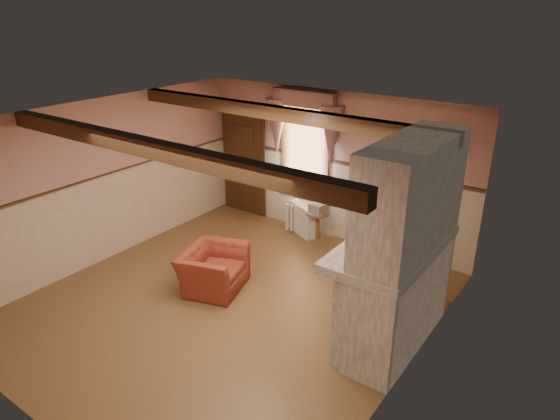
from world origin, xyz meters
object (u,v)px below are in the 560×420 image
Objects in this scene: side_table at (317,225)px; mantel_clock at (417,216)px; armchair at (213,269)px; oil_lamp at (411,218)px; radiator at (302,219)px; bowl at (397,236)px.

side_table is 2.29× the size of mantel_clock.
armchair is 3.17m from oil_lamp.
armchair is 3.65× the size of oil_lamp.
mantel_clock is at bearing -0.98° from radiator.
mantel_clock is (2.35, -1.27, 1.25)m from side_table.
bowl is 0.45m from oil_lamp.
radiator is 2.92× the size of mantel_clock.
armchair is 4.25× the size of mantel_clock.
bowl is at bearing -11.27° from radiator.
armchair reaches higher than radiator.
armchair is at bearing -99.14° from side_table.
bowl is (2.75, 0.55, 1.13)m from armchair.
radiator is 3.36m from oil_lamp.
mantel_clock is 0.86× the size of oil_lamp.
oil_lamp is (2.75, 0.99, 1.23)m from armchair.
side_table is at bearing 151.54° from mantel_clock.
mantel_clock reaches higher than radiator.
radiator is at bearing 154.53° from mantel_clock.
armchair is 3.23m from mantel_clock.
side_table is 1.47× the size of bowl.
radiator is 3.55m from bowl.
side_table is at bearing 147.42° from oil_lamp.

